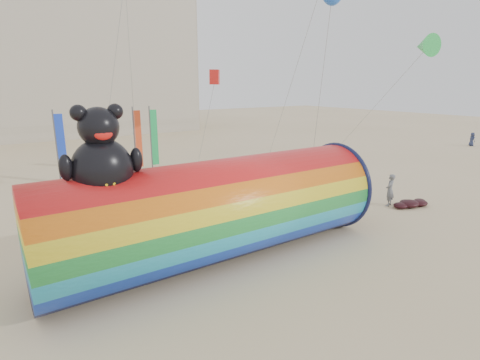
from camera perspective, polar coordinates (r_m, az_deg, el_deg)
ground at (r=17.34m, az=1.42°, el=-8.97°), size 160.00×160.00×0.00m
windsock_assembly at (r=15.00m, az=-3.20°, el=-4.13°), size 13.85×4.22×6.38m
kite_handler at (r=23.29m, az=21.88°, el=-1.43°), size 0.80×0.65×1.88m
fabric_bundle at (r=23.88m, az=24.59°, el=-3.26°), size 2.62×1.35×0.41m
festival_banners at (r=30.39m, az=-17.88°, el=5.69°), size 7.71×0.59×5.20m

